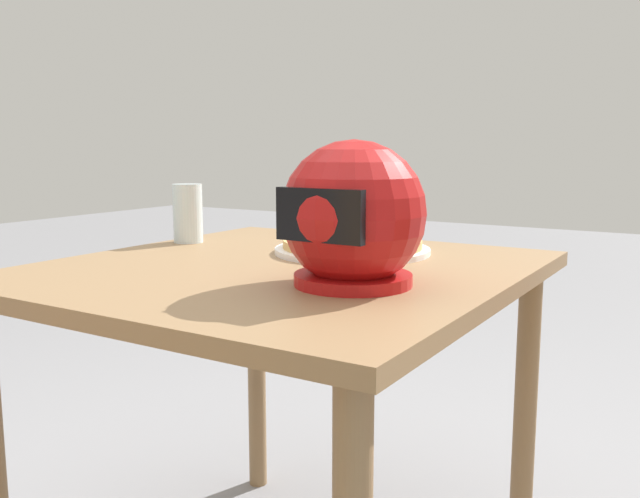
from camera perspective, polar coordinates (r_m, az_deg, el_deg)
dining_table at (r=1.35m, az=-2.97°, el=-5.46°), size 0.87×0.92×0.74m
pizza_plate at (r=1.47m, az=2.71°, el=-0.11°), size 0.33×0.33×0.01m
pizza at (r=1.46m, az=2.70°, el=0.56°), size 0.30×0.30×0.05m
motorcycle_helmet at (r=1.12m, az=2.78°, el=2.70°), size 0.24×0.24×0.24m
drinking_glass at (r=1.65m, az=-11.00°, el=2.95°), size 0.07×0.07×0.14m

